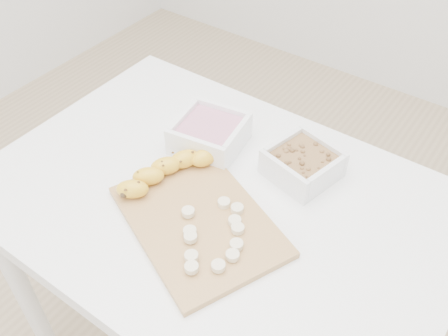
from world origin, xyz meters
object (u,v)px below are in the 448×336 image
Objects in this scene: table at (216,225)px; bowl_granola at (303,163)px; bowl_yogurt at (210,133)px; banana at (166,171)px; cutting_board at (199,221)px.

bowl_granola is at bearing 55.33° from table.
bowl_yogurt is 0.75× the size of banana.
bowl_granola reaches higher than banana.
cutting_board is 1.49× the size of banana.
banana is at bearing -90.35° from bowl_yogurt.
banana is (-0.00, -0.16, -0.00)m from bowl_yogurt.
bowl_yogurt reaches higher than banana.
cutting_board is (0.02, -0.08, 0.10)m from table.
banana is (-0.23, -0.20, 0.00)m from bowl_granola.
bowl_yogurt is 0.16m from banana.
bowl_yogurt is 0.24m from cutting_board.
banana is (-0.11, -0.03, 0.13)m from table.
bowl_granola is 0.30m from banana.
cutting_board reaches higher than table.
table is 2.89× the size of cutting_board.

